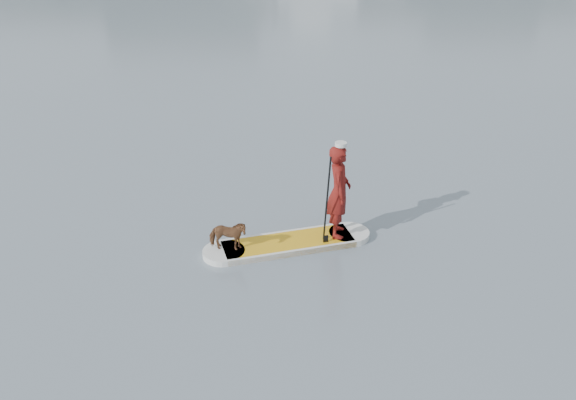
{
  "coord_description": "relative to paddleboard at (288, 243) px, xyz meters",
  "views": [
    {
      "loc": [
        -0.69,
        -7.81,
        6.46
      ],
      "look_at": [
        -0.6,
        2.72,
        1.0
      ],
      "focal_mm": 40.0,
      "sensor_mm": 36.0,
      "label": 1
    }
  ],
  "objects": [
    {
      "name": "dog",
      "position": [
        -1.12,
        -0.31,
        0.36
      ],
      "size": [
        0.74,
        0.37,
        0.61
      ],
      "primitive_type": "imported",
      "rotation": [
        0.0,
        0.0,
        1.5
      ],
      "color": "brown",
      "rests_on": "paddleboard"
    },
    {
      "name": "ground",
      "position": [
        0.6,
        -2.72,
        -0.06
      ],
      "size": [
        140.0,
        140.0,
        0.0
      ],
      "primitive_type": "plane",
      "color": "slate",
      "rests_on": "ground"
    },
    {
      "name": "paddleboard",
      "position": [
        0.0,
        0.0,
        0.0
      ],
      "size": [
        3.21,
        1.47,
        0.12
      ],
      "rotation": [
        0.0,
        0.0,
        0.27
      ],
      "color": "gold",
      "rests_on": "ground"
    },
    {
      "name": "paddler",
      "position": [
        0.96,
        0.27,
        0.98
      ],
      "size": [
        0.47,
        0.69,
        1.84
      ],
      "primitive_type": "imported",
      "rotation": [
        0.0,
        0.0,
        1.52
      ],
      "color": "maroon",
      "rests_on": "paddleboard"
    },
    {
      "name": "white_cap",
      "position": [
        0.96,
        0.27,
        1.94
      ],
      "size": [
        0.22,
        0.22,
        0.07
      ],
      "primitive_type": "cylinder",
      "color": "silver",
      "rests_on": "paddler"
    },
    {
      "name": "paddle",
      "position": [
        0.72,
        -0.05,
        0.74
      ],
      "size": [
        0.11,
        0.3,
        2.0
      ],
      "rotation": [
        0.0,
        0.0,
        0.27
      ],
      "color": "black",
      "rests_on": "ground"
    }
  ]
}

